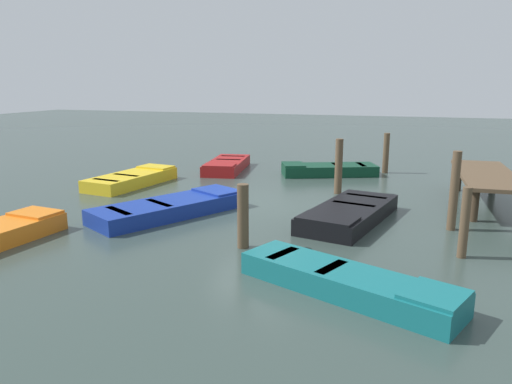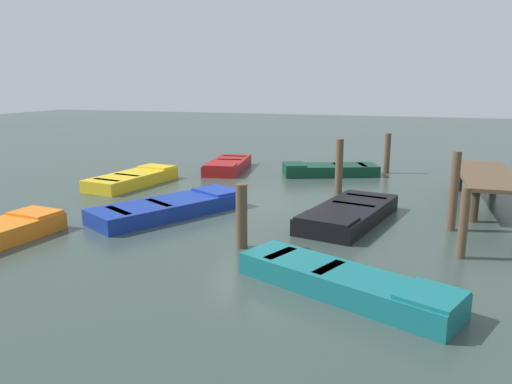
{
  "view_description": "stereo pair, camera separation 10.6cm",
  "coord_description": "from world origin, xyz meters",
  "px_view_note": "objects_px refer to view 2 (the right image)",
  "views": [
    {
      "loc": [
        13.11,
        4.23,
        3.46
      ],
      "look_at": [
        0.0,
        0.0,
        0.35
      ],
      "focal_mm": 34.13,
      "sensor_mm": 36.0,
      "label": 1
    },
    {
      "loc": [
        13.07,
        4.33,
        3.46
      ],
      "look_at": [
        0.0,
        0.0,
        0.35
      ],
      "focal_mm": 34.13,
      "sensor_mm": 36.0,
      "label": 2
    }
  ],
  "objects_px": {
    "rowboat_teal": "(345,282)",
    "rowboat_dark_green": "(329,170)",
    "rowboat_blue": "(170,207)",
    "rowboat_black": "(349,213)",
    "mooring_piling_near_right": "(339,167)",
    "rowboat_yellow": "(133,179)",
    "rowboat_red": "(228,165)",
    "mooring_piling_mid_left": "(454,191)",
    "dock_segment": "(487,178)",
    "mooring_piling_near_left": "(242,216)",
    "mooring_piling_center": "(387,153)",
    "mooring_piling_far_left": "(463,223)"
  },
  "relations": [
    {
      "from": "rowboat_blue",
      "to": "mooring_piling_near_right",
      "type": "xyz_separation_m",
      "value": [
        -3.98,
        3.85,
        0.65
      ]
    },
    {
      "from": "rowboat_red",
      "to": "mooring_piling_near_left",
      "type": "xyz_separation_m",
      "value": [
        8.65,
        3.73,
        0.48
      ]
    },
    {
      "from": "rowboat_black",
      "to": "mooring_piling_center",
      "type": "relative_size",
      "value": 2.55
    },
    {
      "from": "rowboat_black",
      "to": "mooring_piling_near_left",
      "type": "distance_m",
      "value": 3.35
    },
    {
      "from": "rowboat_blue",
      "to": "mooring_piling_near_left",
      "type": "relative_size",
      "value": 3.12
    },
    {
      "from": "dock_segment",
      "to": "mooring_piling_mid_left",
      "type": "distance_m",
      "value": 3.03
    },
    {
      "from": "dock_segment",
      "to": "mooring_piling_near_right",
      "type": "bearing_deg",
      "value": -95.14
    },
    {
      "from": "rowboat_blue",
      "to": "dock_segment",
      "type": "bearing_deg",
      "value": -36.66
    },
    {
      "from": "rowboat_blue",
      "to": "rowboat_black",
      "type": "bearing_deg",
      "value": -50.97
    },
    {
      "from": "rowboat_yellow",
      "to": "mooring_piling_far_left",
      "type": "relative_size",
      "value": 2.51
    },
    {
      "from": "dock_segment",
      "to": "rowboat_dark_green",
      "type": "relative_size",
      "value": 1.26
    },
    {
      "from": "rowboat_blue",
      "to": "mooring_piling_near_left",
      "type": "distance_m",
      "value": 3.32
    },
    {
      "from": "mooring_piling_near_left",
      "to": "rowboat_blue",
      "type": "bearing_deg",
      "value": -124.69
    },
    {
      "from": "rowboat_red",
      "to": "mooring_piling_far_left",
      "type": "xyz_separation_m",
      "value": [
        7.86,
        8.14,
        0.51
      ]
    },
    {
      "from": "rowboat_red",
      "to": "rowboat_yellow",
      "type": "bearing_deg",
      "value": -38.45
    },
    {
      "from": "rowboat_teal",
      "to": "rowboat_red",
      "type": "bearing_deg",
      "value": 143.97
    },
    {
      "from": "rowboat_dark_green",
      "to": "rowboat_black",
      "type": "height_order",
      "value": "same"
    },
    {
      "from": "rowboat_teal",
      "to": "mooring_piling_near_left",
      "type": "xyz_separation_m",
      "value": [
        -1.68,
        -2.44,
        0.48
      ]
    },
    {
      "from": "rowboat_teal",
      "to": "rowboat_dark_green",
      "type": "xyz_separation_m",
      "value": [
        -10.56,
        -2.11,
        0.0
      ]
    },
    {
      "from": "rowboat_teal",
      "to": "mooring_piling_near_right",
      "type": "xyz_separation_m",
      "value": [
        -7.53,
        -1.29,
        0.65
      ]
    },
    {
      "from": "rowboat_black",
      "to": "rowboat_dark_green",
      "type": "bearing_deg",
      "value": -152.87
    },
    {
      "from": "rowboat_dark_green",
      "to": "mooring_piling_far_left",
      "type": "xyz_separation_m",
      "value": [
        8.09,
        4.08,
        0.51
      ]
    },
    {
      "from": "rowboat_dark_green",
      "to": "mooring_piling_near_right",
      "type": "distance_m",
      "value": 3.2
    },
    {
      "from": "rowboat_dark_green",
      "to": "mooring_piling_mid_left",
      "type": "xyz_separation_m",
      "value": [
        6.13,
        4.0,
        0.74
      ]
    },
    {
      "from": "rowboat_dark_green",
      "to": "rowboat_black",
      "type": "relative_size",
      "value": 0.94
    },
    {
      "from": "rowboat_dark_green",
      "to": "mooring_piling_center",
      "type": "distance_m",
      "value": 2.4
    },
    {
      "from": "rowboat_red",
      "to": "dock_segment",
      "type": "bearing_deg",
      "value": 62.47
    },
    {
      "from": "rowboat_blue",
      "to": "mooring_piling_near_right",
      "type": "relative_size",
      "value": 2.49
    },
    {
      "from": "rowboat_blue",
      "to": "rowboat_yellow",
      "type": "xyz_separation_m",
      "value": [
        -3.1,
        -3.1,
        0.0
      ]
    },
    {
      "from": "rowboat_blue",
      "to": "rowboat_teal",
      "type": "relative_size",
      "value": 1.11
    },
    {
      "from": "dock_segment",
      "to": "rowboat_dark_green",
      "type": "bearing_deg",
      "value": -124.6
    },
    {
      "from": "rowboat_black",
      "to": "mooring_piling_mid_left",
      "type": "bearing_deg",
      "value": 103.55
    },
    {
      "from": "rowboat_blue",
      "to": "mooring_piling_center",
      "type": "height_order",
      "value": "mooring_piling_center"
    },
    {
      "from": "dock_segment",
      "to": "rowboat_red",
      "type": "relative_size",
      "value": 1.29
    },
    {
      "from": "rowboat_red",
      "to": "mooring_piling_near_right",
      "type": "distance_m",
      "value": 5.66
    },
    {
      "from": "rowboat_blue",
      "to": "mooring_piling_near_right",
      "type": "height_order",
      "value": "mooring_piling_near_right"
    },
    {
      "from": "mooring_piling_near_right",
      "to": "mooring_piling_mid_left",
      "type": "bearing_deg",
      "value": 45.71
    },
    {
      "from": "rowboat_blue",
      "to": "rowboat_black",
      "type": "xyz_separation_m",
      "value": [
        -0.84,
        4.61,
        0.0
      ]
    },
    {
      "from": "rowboat_yellow",
      "to": "rowboat_red",
      "type": "bearing_deg",
      "value": -21.05
    },
    {
      "from": "rowboat_yellow",
      "to": "mooring_piling_mid_left",
      "type": "xyz_separation_m",
      "value": [
        2.23,
        10.14,
        0.74
      ]
    },
    {
      "from": "rowboat_teal",
      "to": "rowboat_dark_green",
      "type": "distance_m",
      "value": 10.76
    },
    {
      "from": "dock_segment",
      "to": "mooring_piling_mid_left",
      "type": "xyz_separation_m",
      "value": [
        2.84,
        -1.06,
        0.13
      ]
    },
    {
      "from": "rowboat_dark_green",
      "to": "mooring_piling_near_right",
      "type": "bearing_deg",
      "value": 83.04
    },
    {
      "from": "rowboat_teal",
      "to": "mooring_piling_near_right",
      "type": "bearing_deg",
      "value": 122.86
    },
    {
      "from": "dock_segment",
      "to": "rowboat_blue",
      "type": "relative_size",
      "value": 1.08
    },
    {
      "from": "rowboat_teal",
      "to": "mooring_piling_near_right",
      "type": "height_order",
      "value": "mooring_piling_near_right"
    },
    {
      "from": "mooring_piling_mid_left",
      "to": "rowboat_red",
      "type": "bearing_deg",
      "value": -126.21
    },
    {
      "from": "mooring_piling_mid_left",
      "to": "rowboat_yellow",
      "type": "bearing_deg",
      "value": -102.42
    },
    {
      "from": "dock_segment",
      "to": "mooring_piling_mid_left",
      "type": "relative_size",
      "value": 2.47
    },
    {
      "from": "mooring_piling_near_left",
      "to": "dock_segment",
      "type": "bearing_deg",
      "value": 136.05
    }
  ]
}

